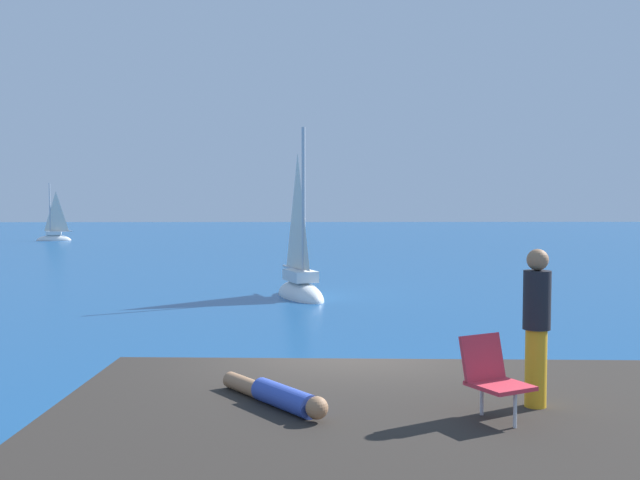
# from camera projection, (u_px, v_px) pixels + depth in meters

# --- Properties ---
(ground_plane) EXTENTS (160.00, 160.00, 0.00)m
(ground_plane) POSITION_uv_depth(u_px,v_px,m) (348.00, 423.00, 10.59)
(ground_plane) COLOR navy
(shore_ledge) EXTENTS (7.79, 5.05, 1.01)m
(shore_ledge) POSITION_uv_depth(u_px,v_px,m) (423.00, 457.00, 7.73)
(shore_ledge) COLOR #2D2823
(shore_ledge) RESTS_ON ground
(boulder_seaward) EXTENTS (1.28, 1.04, 0.78)m
(boulder_seaward) POSITION_uv_depth(u_px,v_px,m) (302.00, 422.00, 10.61)
(boulder_seaward) COLOR #292624
(boulder_seaward) RESTS_ON ground
(boulder_inland) EXTENTS (1.49, 1.47, 0.91)m
(boulder_inland) POSITION_uv_depth(u_px,v_px,m) (376.00, 438.00, 9.93)
(boulder_inland) COLOR #2B2622
(boulder_inland) RESTS_ON ground
(sailboat_near) EXTENTS (2.03, 3.19, 5.75)m
(sailboat_near) POSITION_uv_depth(u_px,v_px,m) (300.00, 288.00, 23.52)
(sailboat_near) COLOR white
(sailboat_near) RESTS_ON ground
(sailboat_far) EXTENTS (2.45, 1.33, 4.43)m
(sailboat_far) POSITION_uv_depth(u_px,v_px,m) (54.00, 237.00, 53.15)
(sailboat_far) COLOR white
(sailboat_far) RESTS_ON ground
(person_sunbather) EXTENTS (1.15, 1.50, 0.25)m
(person_sunbather) POSITION_uv_depth(u_px,v_px,m) (277.00, 395.00, 7.77)
(person_sunbather) COLOR #334CB2
(person_sunbather) RESTS_ON shore_ledge
(person_standing) EXTENTS (0.28, 0.28, 1.62)m
(person_standing) POSITION_uv_depth(u_px,v_px,m) (537.00, 323.00, 7.73)
(person_standing) COLOR gold
(person_standing) RESTS_ON shore_ledge
(beach_chair) EXTENTS (0.70, 0.75, 0.80)m
(beach_chair) POSITION_uv_depth(u_px,v_px,m) (492.00, 374.00, 7.33)
(beach_chair) COLOR #E03342
(beach_chair) RESTS_ON shore_ledge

